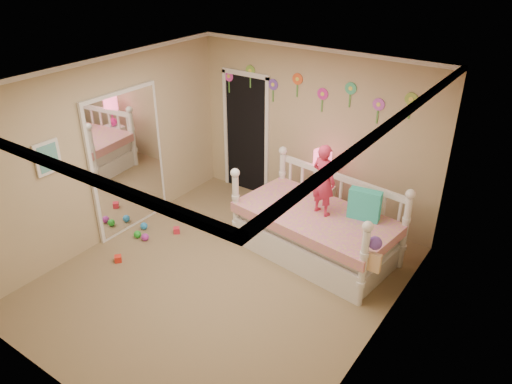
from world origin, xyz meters
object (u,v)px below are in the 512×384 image
Objects in this scene: daybed at (317,217)px; table_lamp at (322,164)px; child at (324,180)px; nightstand at (319,206)px.

table_lamp reaches higher than daybed.
daybed is 0.90m from table_lamp.
child reaches higher than table_lamp.
child reaches higher than daybed.
child is at bearing 41.27° from daybed.
table_lamp is (-0.34, 0.72, 0.43)m from daybed.
table_lamp is at bearing 122.14° from daybed.
nightstand is at bearing 90.00° from table_lamp.
table_lamp is (0.00, -0.00, 0.70)m from nightstand.
nightstand is (-0.38, 0.69, -0.83)m from child.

